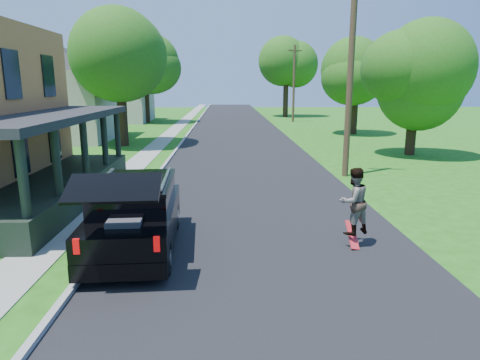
{
  "coord_description": "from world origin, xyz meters",
  "views": [
    {
      "loc": [
        -0.93,
        -8.77,
        4.09
      ],
      "look_at": [
        -0.53,
        3.0,
        1.44
      ],
      "focal_mm": 32.0,
      "sensor_mm": 36.0,
      "label": 1
    }
  ],
  "objects_px": {
    "black_suv": "(135,215)",
    "skateboarder": "(354,201)",
    "tree_right_near": "(416,72)",
    "utility_pole_near": "(350,74)"
  },
  "relations": [
    {
      "from": "black_suv",
      "to": "skateboarder",
      "type": "height_order",
      "value": "black_suv"
    },
    {
      "from": "black_suv",
      "to": "tree_right_near",
      "type": "distance_m",
      "value": 20.03
    },
    {
      "from": "skateboarder",
      "to": "tree_right_near",
      "type": "distance_m",
      "value": 16.87
    },
    {
      "from": "skateboarder",
      "to": "tree_right_near",
      "type": "xyz_separation_m",
      "value": [
        7.7,
        14.58,
        3.57
      ]
    },
    {
      "from": "tree_right_near",
      "to": "utility_pole_near",
      "type": "height_order",
      "value": "utility_pole_near"
    },
    {
      "from": "skateboarder",
      "to": "utility_pole_near",
      "type": "distance_m",
      "value": 9.5
    },
    {
      "from": "tree_right_near",
      "to": "utility_pole_near",
      "type": "relative_size",
      "value": 0.85
    },
    {
      "from": "black_suv",
      "to": "tree_right_near",
      "type": "bearing_deg",
      "value": 44.96
    },
    {
      "from": "black_suv",
      "to": "skateboarder",
      "type": "distance_m",
      "value": 5.49
    },
    {
      "from": "skateboarder",
      "to": "black_suv",
      "type": "bearing_deg",
      "value": -24.34
    }
  ]
}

